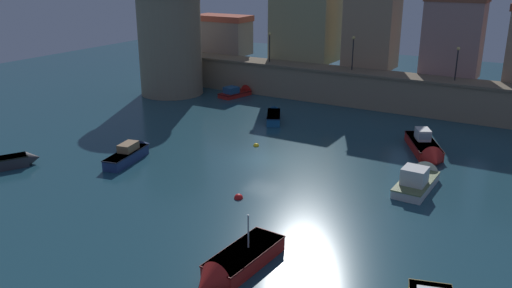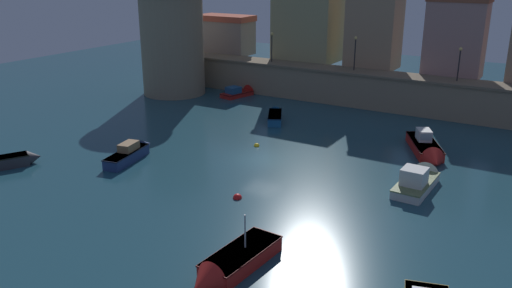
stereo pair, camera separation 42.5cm
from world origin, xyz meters
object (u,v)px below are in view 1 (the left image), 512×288
(quay_lamp_2, at_px, (457,58))
(moored_boat_4, at_px, (10,162))
(fortress_tower, at_px, (170,42))
(moored_boat_6, at_px, (233,266))
(moored_boat_1, at_px, (239,92))
(mooring_buoy_0, at_px, (239,198))
(mooring_buoy_1, at_px, (256,146))
(moored_boat_7, at_px, (131,153))
(quay_lamp_0, at_px, (270,42))
(quay_lamp_1, at_px, (353,48))
(moored_boat_0, at_px, (274,115))
(moored_boat_5, at_px, (420,178))
(moored_boat_3, at_px, (426,149))

(quay_lamp_2, height_order, moored_boat_4, quay_lamp_2)
(fortress_tower, distance_m, moored_boat_6, 39.18)
(quay_lamp_2, distance_m, moored_boat_1, 23.45)
(mooring_buoy_0, bearing_deg, mooring_buoy_1, 113.98)
(fortress_tower, height_order, moored_boat_7, fortress_tower)
(quay_lamp_0, xyz_separation_m, moored_boat_1, (-2.31, -2.82, -5.49))
(moored_boat_4, height_order, mooring_buoy_0, moored_boat_4)
(quay_lamp_0, distance_m, quay_lamp_1, 9.92)
(quay_lamp_1, bearing_deg, mooring_buoy_1, -95.43)
(quay_lamp_2, xyz_separation_m, mooring_buoy_1, (-12.04, -17.21, -5.78))
(moored_boat_0, bearing_deg, moored_boat_5, -146.61)
(moored_boat_5, relative_size, moored_boat_7, 1.05)
(quay_lamp_2, relative_size, moored_boat_3, 0.46)
(quay_lamp_1, relative_size, moored_boat_1, 0.71)
(fortress_tower, bearing_deg, moored_boat_4, -79.46)
(moored_boat_1, relative_size, mooring_buoy_0, 8.44)
(moored_boat_4, relative_size, moored_boat_7, 0.75)
(quay_lamp_1, relative_size, moored_boat_6, 0.57)
(mooring_buoy_1, bearing_deg, fortress_tower, 147.60)
(moored_boat_6, bearing_deg, moored_boat_5, 165.97)
(quay_lamp_0, distance_m, moored_boat_5, 29.32)
(quay_lamp_1, xyz_separation_m, mooring_buoy_1, (-1.64, -17.21, -5.97))
(moored_boat_7, bearing_deg, fortress_tower, 19.22)
(moored_boat_4, height_order, moored_boat_7, moored_boat_7)
(quay_lamp_1, bearing_deg, moored_boat_3, -48.08)
(fortress_tower, xyz_separation_m, mooring_buoy_0, (22.03, -20.79, -5.95))
(quay_lamp_0, relative_size, moored_boat_3, 0.47)
(moored_boat_6, bearing_deg, moored_boat_0, -151.81)
(quay_lamp_2, relative_size, moored_boat_4, 0.73)
(moored_boat_1, height_order, moored_boat_4, moored_boat_1)
(mooring_buoy_1, bearing_deg, quay_lamp_1, 84.57)
(fortress_tower, height_order, quay_lamp_0, fortress_tower)
(quay_lamp_2, height_order, mooring_buoy_1, quay_lamp_2)
(moored_boat_4, bearing_deg, moored_boat_5, -37.90)
(quay_lamp_0, bearing_deg, moored_boat_4, -99.19)
(quay_lamp_1, relative_size, moored_boat_0, 0.70)
(moored_boat_4, bearing_deg, moored_boat_1, 22.84)
(quay_lamp_2, height_order, mooring_buoy_0, quay_lamp_2)
(moored_boat_3, distance_m, moored_boat_7, 23.03)
(moored_boat_7, bearing_deg, moored_boat_4, 120.52)
(mooring_buoy_0, bearing_deg, quay_lamp_0, 115.10)
(moored_boat_1, distance_m, mooring_buoy_0, 28.10)
(moored_boat_4, distance_m, mooring_buoy_0, 17.87)
(quay_lamp_0, distance_m, mooring_buoy_0, 30.06)
(moored_boat_4, distance_m, moored_boat_5, 29.45)
(quay_lamp_1, xyz_separation_m, moored_boat_1, (-12.23, -2.82, -5.61))
(quay_lamp_0, xyz_separation_m, moored_boat_4, (-4.94, -30.54, -5.40))
(quay_lamp_1, bearing_deg, moored_boat_6, -78.45)
(moored_boat_5, distance_m, moored_boat_6, 16.45)
(quay_lamp_1, relative_size, quay_lamp_2, 1.10)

